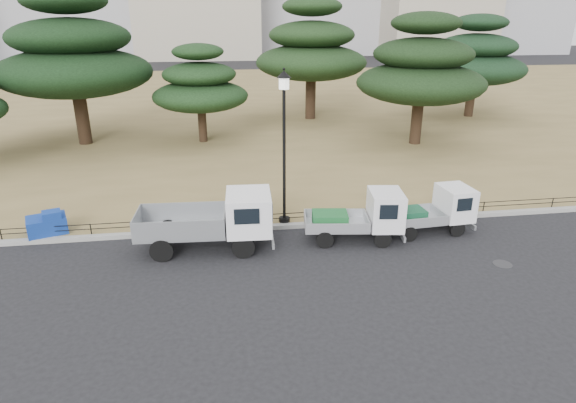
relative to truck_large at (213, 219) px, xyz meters
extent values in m
plane|color=black|center=(2.63, -1.32, -1.08)|extent=(220.00, 220.00, 0.00)
cube|color=olive|center=(2.63, 29.28, -1.01)|extent=(120.00, 56.00, 0.15)
cube|color=gray|center=(2.63, 1.28, -1.00)|extent=(120.00, 0.25, 0.16)
cylinder|color=black|center=(0.93, -0.87, -0.70)|extent=(0.77, 0.19, 0.76)
cylinder|color=black|center=(1.01, 0.77, -0.70)|extent=(0.77, 0.19, 0.76)
cylinder|color=black|center=(-1.69, -0.74, -0.70)|extent=(0.77, 0.19, 0.76)
cylinder|color=black|center=(-1.61, 0.91, -0.70)|extent=(0.77, 0.19, 0.76)
cube|color=#2D2D30|center=(-0.30, 0.02, -0.50)|extent=(4.29, 1.12, 0.13)
cube|color=gray|center=(-1.06, 0.05, -0.07)|extent=(3.03, 1.81, 0.74)
cube|color=white|center=(1.19, -0.06, 0.21)|extent=(1.57, 1.88, 1.30)
cylinder|color=black|center=(5.70, -0.80, -0.79)|extent=(0.61, 0.24, 0.60)
cylinder|color=black|center=(5.87, 0.50, -0.79)|extent=(0.61, 0.24, 0.60)
cylinder|color=black|center=(3.73, -0.54, -0.79)|extent=(0.61, 0.24, 0.60)
cylinder|color=black|center=(3.90, 0.76, -0.79)|extent=(0.61, 0.24, 0.60)
cube|color=#2D2D30|center=(4.83, -0.02, -0.65)|extent=(3.27, 1.15, 0.14)
cube|color=#A4A5AB|center=(4.25, 0.05, -0.38)|extent=(2.37, 1.63, 0.40)
cube|color=white|center=(5.95, -0.17, 0.06)|extent=(1.30, 1.60, 1.28)
cube|color=#1B612D|center=(4.03, 0.08, -0.28)|extent=(1.32, 1.03, 0.44)
cylinder|color=black|center=(8.64, -0.33, -0.80)|extent=(0.57, 0.19, 0.56)
cylinder|color=black|center=(8.55, 0.89, -0.80)|extent=(0.57, 0.19, 0.56)
cylinder|color=black|center=(6.78, -0.47, -0.80)|extent=(0.57, 0.19, 0.56)
cylinder|color=black|center=(6.69, 0.75, -0.80)|extent=(0.57, 0.19, 0.56)
cube|color=#2D2D30|center=(7.70, 0.21, -0.67)|extent=(3.05, 0.91, 0.13)
cube|color=#A5A7AC|center=(7.15, 0.17, -0.42)|extent=(2.16, 1.42, 0.37)
cube|color=white|center=(8.75, 0.29, -0.02)|extent=(1.14, 1.45, 1.18)
cube|color=#175233|center=(6.94, 0.16, -0.33)|extent=(1.20, 0.91, 0.41)
cylinder|color=black|center=(2.63, 1.58, -0.86)|extent=(0.42, 0.42, 0.15)
cylinder|color=black|center=(2.63, 1.58, 1.62)|extent=(0.12, 0.12, 4.79)
cylinder|color=white|center=(2.63, 1.58, 4.20)|extent=(0.38, 0.38, 0.38)
cone|color=black|center=(2.63, 1.58, 4.51)|extent=(0.50, 0.50, 0.24)
cylinder|color=black|center=(2.63, 1.43, -0.73)|extent=(38.00, 0.03, 0.03)
cylinder|color=black|center=(2.63, 1.43, -0.55)|extent=(38.00, 0.03, 0.03)
cylinder|color=black|center=(2.63, 1.43, -0.73)|extent=(0.04, 0.04, 0.40)
cube|color=#133799|center=(-5.93, 1.80, -0.63)|extent=(1.54, 1.33, 0.61)
cube|color=#133799|center=(-5.67, 1.67, -0.20)|extent=(0.75, 0.69, 0.26)
cylinder|color=#2D2D30|center=(9.13, -2.52, -1.08)|extent=(0.60, 0.60, 0.01)
cylinder|color=black|center=(-7.76, 15.23, 0.79)|extent=(0.78, 0.78, 3.45)
ellipsoid|color=black|center=(-7.76, 15.23, 3.29)|extent=(8.85, 8.85, 2.83)
ellipsoid|color=black|center=(-7.76, 15.23, 5.23)|extent=(6.76, 6.76, 2.16)
ellipsoid|color=black|center=(-7.76, 15.23, 7.17)|extent=(4.67, 4.67, 1.49)
cylinder|color=black|center=(-0.64, 14.69, 0.20)|extent=(0.51, 0.51, 2.28)
ellipsoid|color=black|center=(-0.64, 14.69, 1.85)|extent=(5.74, 5.74, 1.84)
ellipsoid|color=black|center=(-0.64, 14.69, 3.13)|extent=(4.38, 4.38, 1.40)
ellipsoid|color=black|center=(-0.64, 14.69, 4.41)|extent=(3.02, 3.02, 0.97)
cylinder|color=black|center=(7.28, 20.78, 0.75)|extent=(0.76, 0.76, 3.37)
ellipsoid|color=black|center=(7.28, 20.78, 3.19)|extent=(8.11, 8.11, 2.59)
ellipsoid|color=black|center=(7.28, 20.78, 5.09)|extent=(6.19, 6.19, 1.98)
ellipsoid|color=black|center=(7.28, 20.78, 6.98)|extent=(4.27, 4.27, 1.37)
cylinder|color=black|center=(12.18, 12.31, 0.54)|extent=(0.66, 0.66, 2.95)
ellipsoid|color=black|center=(12.18, 12.31, 2.68)|extent=(7.48, 7.48, 2.39)
ellipsoid|color=black|center=(12.18, 12.31, 4.33)|extent=(5.71, 5.71, 1.83)
ellipsoid|color=black|center=(12.18, 12.31, 5.99)|extent=(3.94, 3.94, 1.26)
cylinder|color=black|center=(19.66, 19.92, 0.52)|extent=(0.66, 0.66, 2.91)
ellipsoid|color=black|center=(19.66, 19.92, 2.63)|extent=(7.44, 7.44, 2.38)
ellipsoid|color=black|center=(19.66, 19.92, 4.27)|extent=(5.68, 5.68, 1.82)
ellipsoid|color=black|center=(19.66, 19.92, 5.91)|extent=(3.92, 3.92, 1.26)
camera|label=1|loc=(0.34, -15.04, 6.36)|focal=30.00mm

